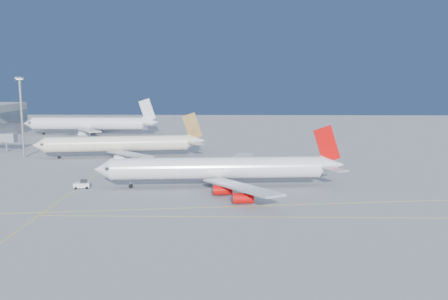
# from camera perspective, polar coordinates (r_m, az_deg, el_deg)

# --- Properties ---
(ground) EXTENTS (500.00, 500.00, 0.00)m
(ground) POSITION_cam_1_polar(r_m,az_deg,el_deg) (114.74, 1.35, -5.71)
(ground) COLOR slate
(ground) RESTS_ON ground
(taxiway_lines) EXTENTS (118.86, 140.00, 0.02)m
(taxiway_lines) POSITION_cam_1_polar(r_m,az_deg,el_deg) (121.77, -5.62, -4.91)
(taxiway_lines) COLOR yellow
(taxiway_lines) RESTS_ON ground
(airliner_virgin) EXTENTS (63.93, 57.22, 15.76)m
(airliner_virgin) POSITION_cam_1_polar(r_m,az_deg,el_deg) (126.71, -0.25, -2.15)
(airliner_virgin) COLOR white
(airliner_virgin) RESTS_ON ground
(airliner_etihad) EXTENTS (59.01, 53.93, 15.44)m
(airliner_etihad) POSITION_cam_1_polar(r_m,az_deg,el_deg) (176.74, -11.65, 0.68)
(airliner_etihad) COLOR beige
(airliner_etihad) RESTS_ON ground
(airliner_third) EXTENTS (65.26, 60.33, 17.55)m
(airliner_third) POSITION_cam_1_polar(r_m,az_deg,el_deg) (248.35, -14.94, 2.91)
(airliner_third) COLOR white
(airliner_third) RESTS_ON ground
(pushback_tug) EXTENTS (4.19, 3.00, 2.18)m
(pushback_tug) POSITION_cam_1_polar(r_m,az_deg,el_deg) (130.75, -15.93, -3.82)
(pushback_tug) COLOR white
(pushback_tug) RESTS_ON ground
(light_mast) EXTENTS (2.40, 2.40, 27.71)m
(light_mast) POSITION_cam_1_polar(r_m,az_deg,el_deg) (184.78, -22.15, 4.20)
(light_mast) COLOR gray
(light_mast) RESTS_ON ground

